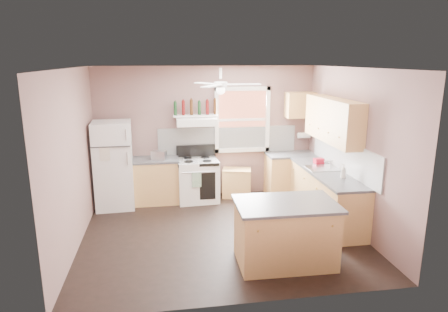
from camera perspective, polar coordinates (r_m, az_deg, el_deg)
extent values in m
plane|color=black|center=(6.79, -0.44, -10.93)|extent=(4.50, 4.50, 0.00)
plane|color=white|center=(6.17, -0.49, 12.48)|extent=(4.50, 4.50, 0.00)
cube|color=#785854|center=(8.32, -2.56, 3.44)|extent=(4.50, 0.05, 2.70)
cube|color=#785854|center=(7.05, 18.15, 0.88)|extent=(0.05, 4.00, 2.70)
cube|color=#785854|center=(6.43, -20.95, -0.56)|extent=(0.05, 4.00, 2.70)
cube|color=white|center=(8.37, 0.55, 2.30)|extent=(2.90, 0.03, 0.55)
cube|color=white|center=(7.33, 16.71, 0.06)|extent=(0.03, 2.60, 0.55)
cube|color=brown|center=(8.35, 2.60, 5.22)|extent=(1.00, 0.02, 1.20)
cube|color=white|center=(8.32, 2.64, 5.19)|extent=(1.16, 0.07, 1.36)
cube|color=white|center=(7.96, -15.49, -1.27)|extent=(0.75, 0.73, 1.69)
cube|color=tan|center=(8.17, -9.65, -3.59)|extent=(0.90, 0.60, 0.86)
cube|color=#434346|center=(8.05, -9.77, -0.53)|extent=(0.92, 0.62, 0.04)
cube|color=silver|center=(7.92, -9.28, 0.09)|extent=(0.32, 0.25, 0.18)
cube|color=white|center=(8.13, -3.79, -3.49)|extent=(0.84, 0.68, 0.86)
cube|color=white|center=(7.98, -4.00, 4.94)|extent=(0.78, 0.50, 0.14)
cube|color=white|center=(8.08, -4.09, 5.77)|extent=(0.90, 0.26, 0.03)
cube|color=tan|center=(8.40, 1.83, -3.91)|extent=(0.66, 0.51, 0.58)
cube|color=tan|center=(8.59, 9.45, -2.71)|extent=(1.00, 0.60, 0.86)
cube|color=tan|center=(7.42, 14.32, -5.62)|extent=(0.60, 2.20, 0.86)
cube|color=#434346|center=(8.48, 9.57, 0.21)|extent=(1.02, 0.62, 0.04)
cube|color=#434346|center=(7.28, 14.46, -2.29)|extent=(0.62, 2.22, 0.04)
cube|color=silver|center=(7.45, 13.86, -1.76)|extent=(0.55, 0.45, 0.03)
cylinder|color=silver|center=(7.50, 15.02, -1.15)|extent=(0.03, 0.03, 0.14)
cube|color=tan|center=(7.33, 15.27, 4.98)|extent=(0.33, 1.80, 0.76)
cube|color=tan|center=(8.49, 10.85, 7.17)|extent=(0.60, 0.33, 0.52)
cylinder|color=white|center=(8.65, 11.34, 2.92)|extent=(0.26, 0.12, 0.12)
cube|color=tan|center=(5.80, 8.72, -10.96)|extent=(1.34, 0.86, 0.86)
cube|color=#434346|center=(5.62, 8.89, -6.79)|extent=(1.42, 0.94, 0.04)
cylinder|color=white|center=(6.19, -0.48, 10.16)|extent=(0.20, 0.20, 0.08)
imported|color=silver|center=(6.90, 16.69, -2.12)|extent=(0.12, 0.12, 0.24)
cube|color=red|center=(7.77, 13.38, -0.69)|extent=(0.20, 0.15, 0.10)
cylinder|color=#143819|center=(8.04, -6.97, 6.74)|extent=(0.06, 0.06, 0.27)
cylinder|color=#590F0F|center=(8.04, -5.82, 6.85)|extent=(0.06, 0.06, 0.29)
cylinder|color=#3F230F|center=(8.05, -4.68, 6.95)|extent=(0.06, 0.06, 0.31)
cylinder|color=#143819|center=(8.07, -3.54, 6.84)|extent=(0.06, 0.06, 0.27)
cylinder|color=#590F0F|center=(8.09, -2.40, 6.94)|extent=(0.06, 0.06, 0.29)
cylinder|color=#3F230F|center=(8.10, -1.27, 7.04)|extent=(0.06, 0.06, 0.31)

